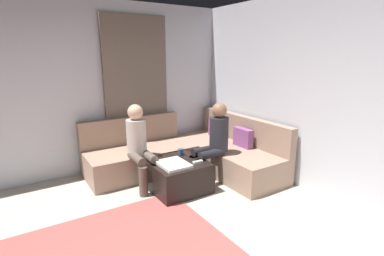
{
  "coord_description": "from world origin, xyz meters",
  "views": [
    {
      "loc": [
        1.82,
        -0.58,
        1.9
      ],
      "look_at": [
        -1.63,
        1.63,
        0.85
      ],
      "focal_mm": 27.5,
      "sensor_mm": 36.0,
      "label": 1
    }
  ],
  "objects_px": {
    "sectional_couch": "(190,154)",
    "game_remote": "(198,162)",
    "ottoman": "(178,176)",
    "person_on_couch_side": "(139,143)",
    "coffee_mug": "(181,152)",
    "person_on_couch_back": "(214,140)"
  },
  "relations": [
    {
      "from": "sectional_couch",
      "to": "person_on_couch_back",
      "type": "distance_m",
      "value": 0.68
    },
    {
      "from": "ottoman",
      "to": "game_remote",
      "type": "relative_size",
      "value": 5.07
    },
    {
      "from": "coffee_mug",
      "to": "game_remote",
      "type": "bearing_deg",
      "value": 5.71
    },
    {
      "from": "game_remote",
      "to": "person_on_couch_side",
      "type": "xyz_separation_m",
      "value": [
        -0.56,
        -0.62,
        0.23
      ]
    },
    {
      "from": "coffee_mug",
      "to": "person_on_couch_side",
      "type": "relative_size",
      "value": 0.08
    },
    {
      "from": "game_remote",
      "to": "ottoman",
      "type": "bearing_deg",
      "value": -129.29
    },
    {
      "from": "person_on_couch_side",
      "to": "ottoman",
      "type": "bearing_deg",
      "value": 136.11
    },
    {
      "from": "person_on_couch_back",
      "to": "person_on_couch_side",
      "type": "relative_size",
      "value": 1.0
    },
    {
      "from": "ottoman",
      "to": "sectional_couch",
      "type": "bearing_deg",
      "value": 134.51
    },
    {
      "from": "sectional_couch",
      "to": "person_on_couch_side",
      "type": "bearing_deg",
      "value": -81.08
    },
    {
      "from": "ottoman",
      "to": "coffee_mug",
      "type": "height_order",
      "value": "coffee_mug"
    },
    {
      "from": "ottoman",
      "to": "game_remote",
      "type": "distance_m",
      "value": 0.36
    },
    {
      "from": "person_on_couch_side",
      "to": "coffee_mug",
      "type": "bearing_deg",
      "value": 164.15
    },
    {
      "from": "ottoman",
      "to": "game_remote",
      "type": "bearing_deg",
      "value": 50.71
    },
    {
      "from": "person_on_couch_side",
      "to": "sectional_couch",
      "type": "bearing_deg",
      "value": -171.08
    },
    {
      "from": "sectional_couch",
      "to": "game_remote",
      "type": "height_order",
      "value": "sectional_couch"
    },
    {
      "from": "coffee_mug",
      "to": "person_on_couch_side",
      "type": "height_order",
      "value": "person_on_couch_side"
    },
    {
      "from": "sectional_couch",
      "to": "game_remote",
      "type": "bearing_deg",
      "value": -24.3
    },
    {
      "from": "ottoman",
      "to": "person_on_couch_side",
      "type": "distance_m",
      "value": 0.71
    },
    {
      "from": "sectional_couch",
      "to": "coffee_mug",
      "type": "xyz_separation_m",
      "value": [
        0.31,
        -0.36,
        0.19
      ]
    },
    {
      "from": "ottoman",
      "to": "person_on_couch_side",
      "type": "bearing_deg",
      "value": -133.89
    },
    {
      "from": "ottoman",
      "to": "game_remote",
      "type": "xyz_separation_m",
      "value": [
        0.18,
        0.22,
        0.22
      ]
    }
  ]
}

